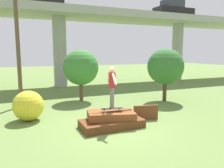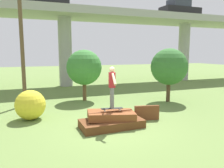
{
  "view_description": "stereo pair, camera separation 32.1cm",
  "coord_description": "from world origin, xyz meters",
  "views": [
    {
      "loc": [
        -3.08,
        -7.39,
        2.83
      ],
      "look_at": [
        0.04,
        0.06,
        1.66
      ],
      "focal_mm": 35.0,
      "sensor_mm": 36.0,
      "label": 1
    },
    {
      "loc": [
        -2.78,
        -7.51,
        2.83
      ],
      "look_at": [
        0.04,
        0.06,
        1.66
      ],
      "focal_mm": 35.0,
      "sensor_mm": 36.0,
      "label": 2
    }
  ],
  "objects": [
    {
      "name": "utility_pole",
      "position": [
        -3.15,
        4.92,
        4.11
      ],
      "size": [
        1.3,
        0.2,
        7.96
      ],
      "color": "brown",
      "rests_on": "ground_plane"
    },
    {
      "name": "bush_yellow_flowering",
      "position": [
        -2.88,
        2.14,
        0.63
      ],
      "size": [
        1.26,
        1.26,
        1.26
      ],
      "color": "gold",
      "rests_on": "ground_plane"
    },
    {
      "name": "highway_overpass",
      "position": [
        0.0,
        11.24,
        5.58
      ],
      "size": [
        44.0,
        4.55,
        6.34
      ],
      "color": "#9E9E99",
      "rests_on": "ground_plane"
    },
    {
      "name": "tree_behind_right",
      "position": [
        4.64,
        3.04,
        2.02
      ],
      "size": [
        2.09,
        2.09,
        3.07
      ],
      "color": "#4C3823",
      "rests_on": "ground_plane"
    },
    {
      "name": "skateboard",
      "position": [
        0.04,
        0.06,
        0.72
      ],
      "size": [
        0.86,
        0.32,
        0.09
      ],
      "color": "black",
      "rests_on": "scrap_pile"
    },
    {
      "name": "tree_behind_left",
      "position": [
        0.15,
        5.04,
        1.96
      ],
      "size": [
        2.06,
        2.06,
        3.0
      ],
      "color": "brown",
      "rests_on": "ground_plane"
    },
    {
      "name": "car_on_overpass_mid",
      "position": [
        10.95,
        10.68,
        6.95
      ],
      "size": [
        3.87,
        1.6,
        1.5
      ],
      "color": "black",
      "rests_on": "highway_overpass"
    },
    {
      "name": "scrap_plank_loose",
      "position": [
        1.71,
        0.34,
        0.31
      ],
      "size": [
        1.05,
        0.33,
        0.62
      ],
      "color": "brown",
      "rests_on": "ground_plane"
    },
    {
      "name": "ground_plane",
      "position": [
        0.0,
        0.0,
        0.0
      ],
      "size": [
        80.0,
        80.0,
        0.0
      ],
      "primitive_type": "plane",
      "color": "olive"
    },
    {
      "name": "skater",
      "position": [
        0.04,
        0.06,
        1.64
      ],
      "size": [
        0.25,
        1.14,
        1.57
      ],
      "color": "slate",
      "rests_on": "skateboard"
    },
    {
      "name": "scrap_pile",
      "position": [
        0.01,
        0.03,
        0.27
      ],
      "size": [
        2.39,
        1.32,
        0.64
      ],
      "color": "#5B3319",
      "rests_on": "ground_plane"
    }
  ]
}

